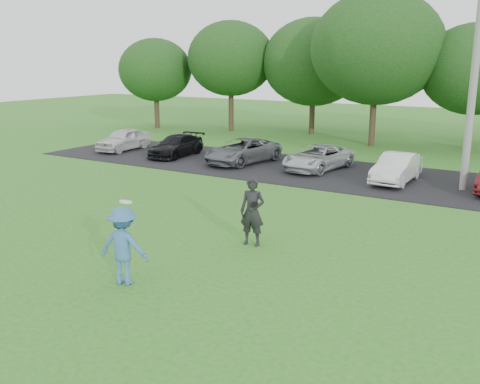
% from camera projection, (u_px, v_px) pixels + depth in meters
% --- Properties ---
extents(ground, '(100.00, 100.00, 0.00)m').
position_uv_depth(ground, '(161.00, 279.00, 12.15)').
color(ground, '#2A7120').
rests_on(ground, ground).
extents(parking_lot, '(32.00, 6.50, 0.03)m').
position_uv_depth(parking_lot, '(354.00, 176.00, 22.95)').
color(parking_lot, black).
rests_on(parking_lot, ground).
extents(utility_pole, '(0.28, 0.28, 9.55)m').
position_uv_depth(utility_pole, '(476.00, 62.00, 19.30)').
color(utility_pole, gray).
rests_on(utility_pole, ground).
extents(frisbee_player, '(1.26, 0.90, 1.97)m').
position_uv_depth(frisbee_player, '(124.00, 246.00, 11.72)').
color(frisbee_player, teal).
rests_on(frisbee_player, ground).
extents(camera_bystander, '(0.74, 0.54, 1.85)m').
position_uv_depth(camera_bystander, '(252.00, 212.00, 14.20)').
color(camera_bystander, black).
rests_on(camera_bystander, ground).
extents(parked_cars, '(27.89, 4.66, 1.22)m').
position_uv_depth(parked_cars, '(339.00, 160.00, 23.18)').
color(parked_cars, silver).
rests_on(parked_cars, parking_lot).
extents(tree_row, '(42.39, 9.85, 8.64)m').
position_uv_depth(tree_row, '(446.00, 59.00, 29.13)').
color(tree_row, '#38281C').
rests_on(tree_row, ground).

